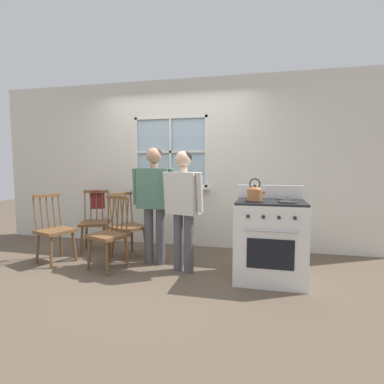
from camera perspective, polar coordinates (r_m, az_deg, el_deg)
name	(u,v)px	position (r m, az deg, el deg)	size (l,w,h in m)	color
ground_plane	(146,273)	(3.86, -8.74, -15.08)	(16.00, 16.00, 0.00)	brown
wall_back	(177,165)	(4.94, -2.80, 5.23)	(6.40, 0.16, 2.70)	silver
chair_by_window	(95,223)	(4.91, -17.95, -5.61)	(0.53, 0.52, 0.93)	brown
chair_near_wall	(128,227)	(4.45, -12.10, -6.58)	(0.55, 0.56, 0.93)	brown
chair_center_cluster	(109,235)	(4.01, -15.51, -7.95)	(0.54, 0.52, 0.93)	brown
chair_near_stove	(55,231)	(4.53, -24.71, -6.73)	(0.52, 0.53, 0.93)	brown
person_elderly_left	(154,194)	(4.00, -7.21, -0.32)	(0.58, 0.23, 1.56)	#4C4C51
person_teen_center	(183,200)	(3.68, -1.66, -1.48)	(0.56, 0.33, 1.50)	#4C4C51
stove	(270,240)	(3.61, 14.58, -8.76)	(0.79, 0.68, 1.08)	white
kettle	(255,193)	(3.39, 11.86, -0.16)	(0.21, 0.17, 0.25)	#A86638
potted_plant	(167,181)	(4.91, -4.71, 2.03)	(0.13, 0.13, 0.31)	#42474C
handbag	(97,200)	(5.09, -17.57, -1.50)	(0.24, 0.24, 0.31)	maroon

